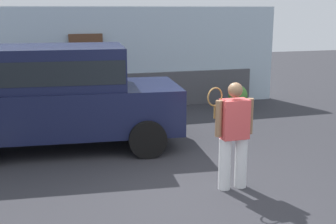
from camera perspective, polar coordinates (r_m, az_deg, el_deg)
The scene contains 5 objects.
ground_plane at distance 6.87m, azimuth 3.37°, elevation -10.73°, with size 40.00×40.00×0.00m, color #2D2D33.
house_frontage at distance 12.67m, azimuth -6.66°, elevation 6.42°, with size 9.57×0.40×2.81m.
parked_suv at distance 9.16m, azimuth -13.88°, elevation 2.47°, with size 4.76×2.51×2.05m.
tennis_player_man at distance 6.97m, azimuth 8.32°, elevation -2.79°, with size 0.77×0.27×1.68m.
potted_plant_by_porch at distance 12.50m, azimuth 8.85°, elevation 1.95°, with size 0.53×0.53×0.70m.
Camera 1 is at (-2.17, -5.90, 2.77)m, focal length 47.98 mm.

